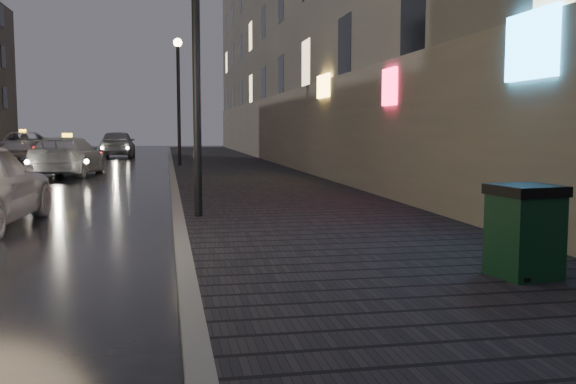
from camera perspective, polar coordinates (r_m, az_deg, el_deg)
name	(u,v)px	position (r m, az deg, el deg)	size (l,w,h in m)	color
ground	(6,338)	(5.80, -23.81, -11.82)	(120.00, 120.00, 0.00)	black
sidewalk	(231,168)	(26.57, -5.13, 2.13)	(4.60, 58.00, 0.15)	black
curb	(172,169)	(26.45, -10.31, 2.05)	(0.20, 58.00, 0.15)	slate
building_near	(289,27)	(31.31, 0.05, 14.48)	(1.80, 50.00, 13.00)	#605B54
lamp_near	(196,24)	(11.55, -8.20, 14.53)	(0.36, 0.36, 5.28)	black
lamp_far	(178,86)	(27.46, -9.72, 9.31)	(0.36, 0.36, 5.28)	black
trash_bin	(525,230)	(7.12, 20.28, -3.22)	(0.71, 0.71, 0.97)	#0E321A
taxi_mid	(68,156)	(24.72, -18.98, 3.03)	(1.95, 4.81, 1.40)	white
taxi_far	(23,145)	(39.11, -22.48, 3.85)	(2.53, 5.49, 1.52)	silver
car_far	(118,144)	(39.58, -14.89, 4.17)	(1.89, 4.70, 1.60)	gray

